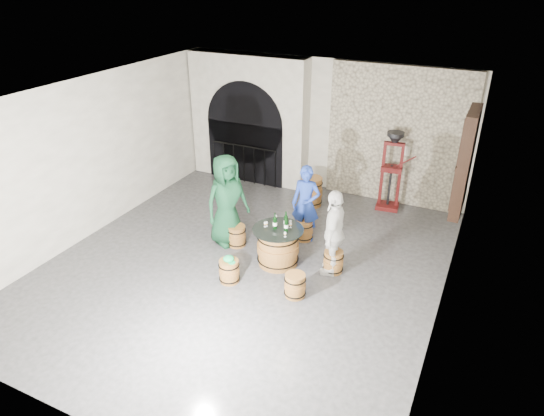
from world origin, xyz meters
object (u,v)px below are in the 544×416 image
at_px(wine_bottle_left, 275,222).
at_px(wine_bottle_right, 286,221).
at_px(barrel_stool_right, 333,262).
at_px(barrel_stool_far, 304,230).
at_px(corking_press, 392,165).
at_px(person_white, 334,233).
at_px(side_barrel, 311,192).
at_px(barrel_stool_near_left, 229,271).
at_px(barrel_table, 278,246).
at_px(person_green, 227,200).
at_px(barrel_stool_near_right, 295,285).
at_px(barrel_stool_left, 237,236).
at_px(wine_bottle_center, 286,225).
at_px(person_blue, 306,204).

height_order(wine_bottle_left, wine_bottle_right, same).
bearing_deg(barrel_stool_right, wine_bottle_right, -176.95).
height_order(barrel_stool_far, wine_bottle_left, wine_bottle_left).
xyz_separation_m(barrel_stool_far, corking_press, (1.21, 2.17, 0.86)).
distance_m(person_white, side_barrel, 2.81).
height_order(barrel_stool_near_left, person_white, person_white).
relative_size(barrel_table, corking_press, 0.52).
relative_size(barrel_stool_near_left, person_green, 0.23).
height_order(barrel_stool_near_right, person_white, person_white).
xyz_separation_m(barrel_stool_near_right, barrel_stool_near_left, (-1.23, -0.11, 0.00)).
bearing_deg(barrel_stool_near_right, person_green, 150.74).
bearing_deg(barrel_stool_right, barrel_stool_near_right, -109.37).
bearing_deg(person_white, wine_bottle_right, -92.98).
height_order(barrel_stool_left, barrel_stool_right, same).
height_order(barrel_stool_right, wine_bottle_right, wine_bottle_right).
bearing_deg(barrel_stool_far, side_barrel, 106.37).
distance_m(wine_bottle_center, corking_press, 3.42).
xyz_separation_m(barrel_stool_near_left, wine_bottle_left, (0.48, 0.90, 0.66)).
relative_size(barrel_stool_near_right, corking_press, 0.23).
bearing_deg(person_green, person_blue, -32.37).
bearing_deg(barrel_stool_far, wine_bottle_center, -86.99).
relative_size(wine_bottle_left, side_barrel, 0.46).
bearing_deg(wine_bottle_right, wine_bottle_left, -136.46).
bearing_deg(corking_press, wine_bottle_center, -116.24).
bearing_deg(wine_bottle_right, barrel_stool_near_right, -57.27).
bearing_deg(wine_bottle_center, barrel_table, -178.87).
bearing_deg(barrel_stool_left, barrel_table, -13.31).
height_order(barrel_stool_left, wine_bottle_center, wine_bottle_center).
height_order(barrel_table, barrel_stool_right, barrel_table).
bearing_deg(corking_press, wine_bottle_right, -118.10).
bearing_deg(corking_press, person_blue, -126.00).
bearing_deg(person_green, side_barrel, 6.09).
height_order(person_green, wine_bottle_right, person_green).
bearing_deg(wine_bottle_center, person_blue, 92.72).
bearing_deg(person_white, barrel_stool_left, -97.54).
height_order(person_white, wine_bottle_right, person_white).
xyz_separation_m(barrel_stool_near_left, side_barrel, (0.19, 3.50, 0.13)).
bearing_deg(person_white, person_green, -98.75).
bearing_deg(person_green, barrel_stool_left, -75.60).
bearing_deg(barrel_stool_right, barrel_stool_left, 178.45).
bearing_deg(person_green, barrel_table, -75.60).
xyz_separation_m(barrel_stool_right, person_blue, (-0.93, 0.90, 0.59)).
xyz_separation_m(wine_bottle_center, wine_bottle_right, (-0.07, 0.13, 0.00)).
bearing_deg(corking_press, barrel_table, -118.71).
bearing_deg(person_blue, corking_press, 54.56).
relative_size(barrel_stool_near_right, wine_bottle_right, 1.33).
distance_m(person_green, wine_bottle_center, 1.45).
height_order(barrel_stool_right, wine_bottle_left, wine_bottle_left).
distance_m(barrel_stool_left, barrel_stool_far, 1.39).
relative_size(barrel_stool_far, person_green, 0.23).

